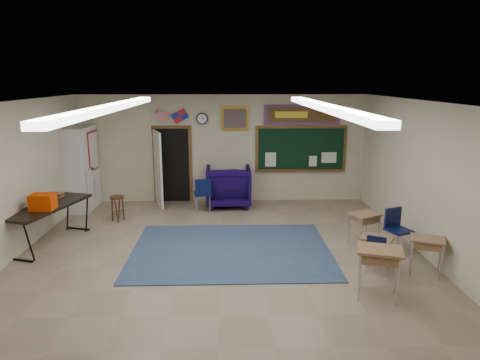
{
  "coord_description": "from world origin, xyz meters",
  "views": [
    {
      "loc": [
        0.14,
        -7.34,
        3.4
      ],
      "look_at": [
        0.4,
        1.5,
        1.31
      ],
      "focal_mm": 32.0,
      "sensor_mm": 36.0,
      "label": 1
    }
  ],
  "objects_px": {
    "folding_table": "(50,223)",
    "wooden_stool": "(118,208)",
    "wingback_armchair": "(228,186)",
    "student_desk_front_right": "(364,228)",
    "student_desk_front_left": "(376,252)"
  },
  "relations": [
    {
      "from": "folding_table",
      "to": "wooden_stool",
      "type": "bearing_deg",
      "value": 72.79
    },
    {
      "from": "wingback_armchair",
      "to": "wooden_stool",
      "type": "distance_m",
      "value": 2.99
    },
    {
      "from": "student_desk_front_right",
      "to": "wooden_stool",
      "type": "height_order",
      "value": "student_desk_front_right"
    },
    {
      "from": "wooden_stool",
      "to": "student_desk_front_right",
      "type": "bearing_deg",
      "value": -18.04
    },
    {
      "from": "wingback_armchair",
      "to": "wooden_stool",
      "type": "height_order",
      "value": "wingback_armchair"
    },
    {
      "from": "student_desk_front_right",
      "to": "wingback_armchair",
      "type": "bearing_deg",
      "value": 105.78
    },
    {
      "from": "wooden_stool",
      "to": "wingback_armchair",
      "type": "bearing_deg",
      "value": 24.07
    },
    {
      "from": "student_desk_front_right",
      "to": "folding_table",
      "type": "relative_size",
      "value": 0.33
    },
    {
      "from": "wingback_armchair",
      "to": "student_desk_front_right",
      "type": "xyz_separation_m",
      "value": [
        2.81,
        -3.02,
        -0.16
      ]
    },
    {
      "from": "folding_table",
      "to": "wooden_stool",
      "type": "xyz_separation_m",
      "value": [
        1.02,
        1.53,
        -0.15
      ]
    },
    {
      "from": "student_desk_front_left",
      "to": "folding_table",
      "type": "height_order",
      "value": "folding_table"
    },
    {
      "from": "folding_table",
      "to": "student_desk_front_right",
      "type": "bearing_deg",
      "value": 14.19
    },
    {
      "from": "student_desk_front_left",
      "to": "wooden_stool",
      "type": "bearing_deg",
      "value": -176.24
    },
    {
      "from": "student_desk_front_right",
      "to": "wooden_stool",
      "type": "relative_size",
      "value": 1.18
    },
    {
      "from": "wingback_armchair",
      "to": "folding_table",
      "type": "height_order",
      "value": "folding_table"
    }
  ]
}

